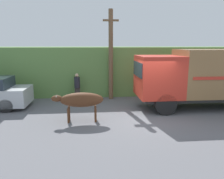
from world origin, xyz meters
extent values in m
plane|color=slate|center=(0.00, 0.00, 0.00)|extent=(60.00, 60.00, 0.00)
cube|color=#608C47|center=(0.00, 6.57, 1.52)|extent=(32.00, 5.21, 3.05)
cube|color=#2D2D2D|center=(3.21, 1.19, 0.59)|extent=(6.28, 1.77, 0.18)
cube|color=red|center=(0.82, 1.19, 1.68)|extent=(2.05, 2.21, 2.00)
cube|color=#232D38|center=(-0.23, 1.19, 2.04)|extent=(0.04, 1.88, 0.70)
cube|color=olive|center=(4.23, 1.19, 1.83)|extent=(4.78, 2.21, 2.30)
cylinder|color=black|center=(0.92, 0.33, 0.50)|extent=(1.00, 0.49, 1.00)
ellipsoid|color=#512D19|center=(-2.89, -0.29, 0.94)|extent=(1.82, 0.61, 0.61)
ellipsoid|color=#512D19|center=(-3.92, -0.29, 1.02)|extent=(0.46, 0.27, 0.27)
cone|color=#B7AD93|center=(-3.92, -0.40, 1.15)|extent=(0.06, 0.06, 0.11)
cone|color=#B7AD93|center=(-3.92, -0.19, 1.15)|extent=(0.06, 0.06, 0.11)
cylinder|color=#512D19|center=(-3.46, -0.46, 0.32)|extent=(0.09, 0.09, 0.64)
cylinder|color=#512D19|center=(-3.46, -0.13, 0.32)|extent=(0.09, 0.09, 0.64)
cylinder|color=#512D19|center=(-2.33, -0.46, 0.32)|extent=(0.09, 0.09, 0.64)
cylinder|color=#512D19|center=(-2.33, -0.13, 0.32)|extent=(0.09, 0.09, 0.64)
cylinder|color=black|center=(-6.57, 1.35, 0.33)|extent=(0.66, 0.29, 0.66)
cube|color=#38332D|center=(-3.32, 3.50, 0.36)|extent=(0.33, 0.27, 0.73)
cylinder|color=#26262D|center=(-3.32, 3.50, 1.04)|extent=(0.43, 0.43, 0.63)
sphere|color=#DBB28E|center=(-3.32, 3.50, 1.46)|extent=(0.21, 0.21, 0.21)
cylinder|color=brown|center=(-1.33, 3.59, 2.59)|extent=(0.26, 0.26, 5.18)
cube|color=brown|center=(-1.33, 3.59, 4.56)|extent=(0.90, 0.21, 0.10)
camera|label=1|loc=(-2.45, -9.23, 3.20)|focal=35.00mm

